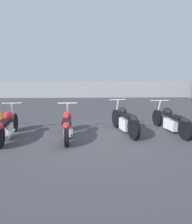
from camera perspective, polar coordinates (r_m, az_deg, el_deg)
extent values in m
plane|color=#38383D|center=(4.95, 0.39, -8.94)|extent=(60.00, 60.00, 0.00)
cube|color=gray|center=(17.19, -1.76, 7.38)|extent=(40.00, 0.04, 1.60)
cylinder|color=black|center=(6.27, -25.09, -3.07)|extent=(0.19, 0.59, 0.58)
cube|color=silver|center=(5.51, -26.97, -5.26)|extent=(0.28, 0.56, 0.32)
ellipsoid|color=red|center=(5.67, -26.60, -1.22)|extent=(0.33, 0.56, 0.29)
cube|color=black|center=(5.21, -27.92, -3.08)|extent=(0.33, 0.61, 0.10)
cylinder|color=silver|center=(6.07, -25.75, 2.59)|extent=(0.58, 0.13, 0.04)
cylinder|color=silver|center=(6.17, -25.41, -0.29)|extent=(0.09, 0.25, 0.62)
cylinder|color=silver|center=(5.35, -26.09, -6.26)|extent=(0.19, 0.72, 0.07)
cylinder|color=black|center=(5.82, -9.10, -3.23)|extent=(0.15, 0.58, 0.57)
cylinder|color=black|center=(4.44, -9.58, -7.47)|extent=(0.15, 0.58, 0.57)
cube|color=silver|center=(5.07, -9.32, -5.58)|extent=(0.24, 0.53, 0.31)
ellipsoid|color=red|center=(5.23, -9.35, -1.25)|extent=(0.29, 0.55, 0.29)
cube|color=black|center=(4.76, -9.50, -3.25)|extent=(0.29, 0.59, 0.10)
ellipsoid|color=red|center=(4.42, -9.64, -4.46)|extent=(0.24, 0.46, 0.16)
cylinder|color=silver|center=(5.61, -9.31, 2.86)|extent=(0.61, 0.09, 0.04)
cylinder|color=silver|center=(5.71, -9.20, -0.24)|extent=(0.07, 0.25, 0.62)
cylinder|color=silver|center=(4.94, -7.95, -6.64)|extent=(0.12, 0.57, 0.07)
cylinder|color=black|center=(6.19, 6.63, -2.07)|extent=(0.23, 0.64, 0.63)
cylinder|color=black|center=(4.97, 12.21, -5.25)|extent=(0.23, 0.64, 0.63)
cube|color=silver|center=(5.52, 9.38, -3.97)|extent=(0.29, 0.52, 0.35)
ellipsoid|color=black|center=(5.65, 8.56, 0.30)|extent=(0.32, 0.46, 0.29)
cube|color=black|center=(5.25, 10.48, -1.31)|extent=(0.36, 0.63, 0.10)
ellipsoid|color=black|center=(4.96, 12.07, -2.28)|extent=(0.28, 0.47, 0.16)
cylinder|color=silver|center=(5.99, 7.10, 3.99)|extent=(0.56, 0.15, 0.04)
cylinder|color=silver|center=(6.08, 6.86, 0.91)|extent=(0.10, 0.26, 0.65)
cylinder|color=silver|center=(5.46, 11.09, -4.86)|extent=(0.19, 0.59, 0.07)
cylinder|color=black|center=(6.73, 19.38, -1.80)|extent=(0.17, 0.59, 0.59)
cylinder|color=black|center=(5.44, 27.25, -5.10)|extent=(0.17, 0.59, 0.59)
cube|color=silver|center=(6.01, 23.26, -3.72)|extent=(0.26, 0.59, 0.32)
ellipsoid|color=black|center=(6.17, 22.17, 0.02)|extent=(0.31, 0.48, 0.30)
cube|color=black|center=(5.74, 24.87, -1.64)|extent=(0.29, 0.51, 0.10)
ellipsoid|color=black|center=(5.43, 27.14, -2.59)|extent=(0.25, 0.46, 0.16)
cylinder|color=silver|center=(6.55, 20.12, 3.53)|extent=(0.68, 0.11, 0.04)
cylinder|color=silver|center=(6.63, 19.74, 0.83)|extent=(0.08, 0.25, 0.63)
cylinder|color=silver|center=(5.96, 25.01, -4.54)|extent=(0.15, 0.67, 0.07)
cone|color=orange|center=(7.58, -28.74, -1.38)|extent=(0.29, 0.29, 0.54)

